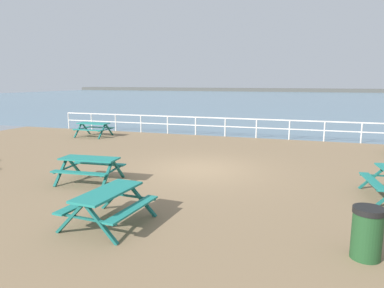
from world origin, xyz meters
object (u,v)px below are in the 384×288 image
at_px(picnic_table_near_left, 94,126).
at_px(picnic_table_mid_centre, 108,199).
at_px(picnic_table_far_left, 90,164).
at_px(litter_bin, 367,233).

xyz_separation_m(picnic_table_near_left, picnic_table_mid_centre, (7.56, -10.77, 0.00)).
bearing_deg(picnic_table_far_left, litter_bin, -23.65).
relative_size(picnic_table_mid_centre, picnic_table_far_left, 1.00).
xyz_separation_m(picnic_table_far_left, litter_bin, (7.54, -2.63, -0.10)).
height_order(picnic_table_near_left, picnic_table_mid_centre, same).
relative_size(picnic_table_far_left, litter_bin, 2.01).
xyz_separation_m(picnic_table_near_left, picnic_table_far_left, (5.21, -8.02, 0.00)).
height_order(picnic_table_mid_centre, picnic_table_far_left, same).
bearing_deg(litter_bin, picnic_table_mid_centre, -178.71).
distance_m(picnic_table_near_left, picnic_table_far_left, 9.56).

